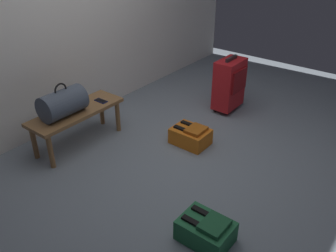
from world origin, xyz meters
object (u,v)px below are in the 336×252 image
(cell_phone, at_px, (101,101))
(bench, at_px, (77,115))
(duffel_bag_slate, at_px, (63,103))
(suitcase_upright_red, at_px, (229,84))
(backpack_orange, at_px, (191,136))
(backpack_green, at_px, (206,230))

(cell_phone, bearing_deg, bench, 171.21)
(duffel_bag_slate, relative_size, suitcase_upright_red, 0.65)
(cell_phone, height_order, suitcase_upright_red, suitcase_upright_red)
(backpack_orange, height_order, backpack_green, same)
(duffel_bag_slate, bearing_deg, bench, 0.00)
(duffel_bag_slate, xyz_separation_m, backpack_green, (-0.17, -1.76, -0.43))
(bench, bearing_deg, cell_phone, -8.79)
(backpack_orange, distance_m, backpack_green, 1.32)
(duffel_bag_slate, distance_m, cell_phone, 0.46)
(suitcase_upright_red, height_order, backpack_green, suitcase_upright_red)
(backpack_orange, relative_size, backpack_green, 1.00)
(suitcase_upright_red, bearing_deg, bench, 152.99)
(cell_phone, bearing_deg, backpack_green, -109.40)
(backpack_green, bearing_deg, bench, 80.08)
(duffel_bag_slate, distance_m, backpack_orange, 1.33)
(backpack_orange, bearing_deg, suitcase_upright_red, 5.43)
(cell_phone, relative_size, suitcase_upright_red, 0.21)
(backpack_orange, bearing_deg, bench, 127.57)
(backpack_green, bearing_deg, backpack_orange, 39.57)
(duffel_bag_slate, distance_m, suitcase_upright_red, 1.97)
(duffel_bag_slate, xyz_separation_m, backpack_orange, (0.85, -0.92, -0.43))
(backpack_orange, bearing_deg, cell_phone, 115.24)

